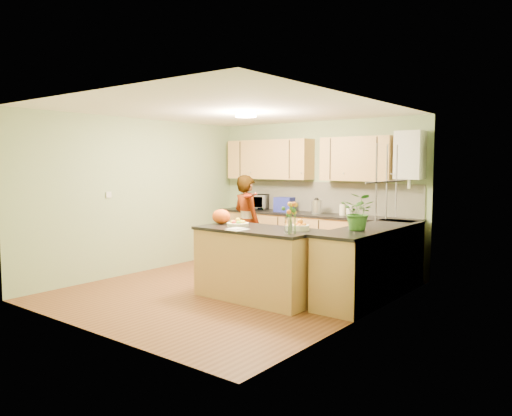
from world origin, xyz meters
The scene contains 28 objects.
floor centered at (0.00, 0.00, 0.00)m, with size 4.50×4.50×0.00m, color brown.
ceiling centered at (0.00, 0.00, 2.50)m, with size 4.00×4.50×0.02m, color white.
wall_back centered at (0.00, 2.25, 1.25)m, with size 4.00×0.02×2.50m, color #94AB7A.
wall_front centered at (0.00, -2.25, 1.25)m, with size 4.00×0.02×2.50m, color #94AB7A.
wall_left centered at (-2.00, 0.00, 1.25)m, with size 0.02×4.50×2.50m, color #94AB7A.
wall_right centered at (2.00, 0.00, 1.25)m, with size 0.02×4.50×2.50m, color #94AB7A.
back_counter centered at (0.10, 1.95, 0.47)m, with size 3.64×0.62×0.94m.
right_counter centered at (1.70, 0.85, 0.47)m, with size 0.62×2.24×0.94m.
splashback centered at (0.10, 2.23, 1.20)m, with size 3.60×0.02×0.52m, color beige.
upper_cabinets centered at (-0.18, 2.08, 1.85)m, with size 3.20×0.34×0.70m.
boiler centered at (1.70, 2.09, 1.90)m, with size 0.40×0.30×0.86m.
window_right centered at (1.99, 0.60, 1.55)m, with size 0.01×1.30×1.05m.
light_switch centered at (-1.99, -0.60, 1.30)m, with size 0.02×0.09×0.09m, color silver.
ceiling_lamp centered at (0.00, 0.30, 2.46)m, with size 0.30×0.30×0.07m.
peninsula_island centered at (0.54, -0.11, 0.47)m, with size 1.63×0.83×0.93m.
fruit_dish centered at (0.19, -0.11, 0.98)m, with size 0.29×0.29×0.10m.
orange_bowl centered at (1.09, 0.04, 0.99)m, with size 0.23×0.23×0.14m.
flower_vase centered at (1.14, -0.29, 1.22)m, with size 0.23×0.23×0.43m.
orange_bag centered at (-0.16, -0.06, 1.04)m, with size 0.27×0.23×0.21m, color #EE5713.
papers centered at (0.44, -0.41, 0.94)m, with size 0.20×0.27×0.01m, color silver.
violinist centered at (-0.66, 1.12, 0.79)m, with size 0.58×0.38×1.59m, color #ECA790.
violin centered at (-0.46, 0.90, 1.27)m, with size 0.59×0.23×0.12m, color #531505, non-canonical shape.
microwave centered at (-1.17, 1.99, 1.08)m, with size 0.49×0.33×0.27m, color silver.
blue_box centered at (-0.45, 1.92, 1.07)m, with size 0.31×0.23×0.25m, color navy.
kettle centered at (0.19, 1.92, 1.07)m, with size 0.17×0.17×0.31m.
jar_cream centered at (0.65, 2.00, 1.03)m, with size 0.11×0.11×0.17m, color #F7ECC6.
jar_white centered at (0.82, 1.90, 1.03)m, with size 0.12×0.12×0.18m, color silver.
potted_plant centered at (1.70, 0.44, 1.17)m, with size 0.42×0.36×0.47m, color #326A23.
Camera 1 is at (4.49, -5.22, 1.76)m, focal length 35.00 mm.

